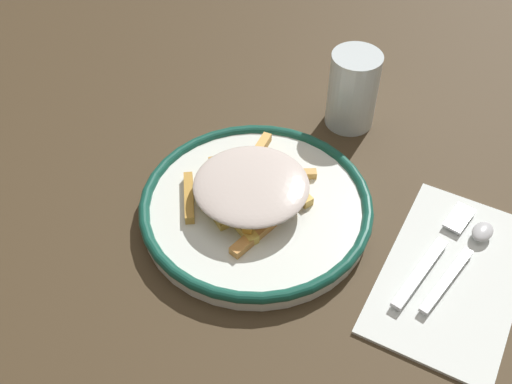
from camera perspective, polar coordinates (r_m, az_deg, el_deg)
The scene contains 7 objects.
ground_plane at distance 0.73m, azimuth -0.00°, elevation -2.09°, with size 2.60×2.60×0.00m, color #433421.
plate at distance 0.72m, azimuth -0.00°, elevation -1.38°, with size 0.28×0.28×0.03m.
fries_heap at distance 0.70m, azimuth -0.61°, elevation 0.23°, with size 0.18×0.19×0.04m.
napkin at distance 0.71m, azimuth 17.88°, elevation -7.29°, with size 0.14×0.24×0.01m, color white.
fork at distance 0.71m, azimuth 16.31°, elevation -5.47°, with size 0.04×0.18×0.01m.
spoon at distance 0.72m, azimuth 19.28°, elevation -5.13°, with size 0.04×0.15×0.01m.
water_glass at distance 0.83m, azimuth 9.03°, elevation 9.39°, with size 0.07×0.07×0.11m, color silver.
Camera 1 is at (0.24, -0.41, 0.55)m, focal length 42.83 mm.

